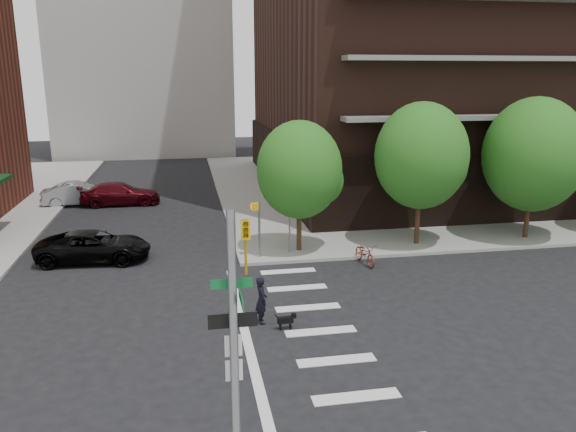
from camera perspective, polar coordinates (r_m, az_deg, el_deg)
name	(u,v)px	position (r m, az deg, el deg)	size (l,w,h in m)	color
ground	(231,339)	(18.78, -5.80, -12.33)	(120.00, 120.00, 0.00)	black
sidewalk_ne	(465,182)	(46.50, 17.57, 3.29)	(39.00, 33.00, 0.15)	gray
crosswalk	(297,333)	(19.05, 0.97, -11.83)	(3.85, 13.00, 0.01)	silver
tree_a	(299,170)	(26.16, 1.16, 4.71)	(4.00, 4.00, 5.90)	#301E11
tree_b	(421,156)	(27.91, 13.39, 5.97)	(4.50, 4.50, 6.65)	#301E11
tree_c	(534,155)	(30.83, 23.69, 5.73)	(5.00, 5.00, 6.80)	#301E11
traffic_signal	(237,390)	(10.90, -5.23, -17.23)	(0.90, 0.75, 6.00)	slate
pedestrian_signal	(266,220)	(25.78, -2.27, -0.43)	(2.18, 0.67, 2.60)	slate
parked_car_black	(94,247)	(27.22, -19.12, -2.95)	(5.04, 2.33, 1.40)	black
parked_car_maroon	(120,194)	(38.47, -16.69, 2.19)	(5.10, 2.07, 1.48)	#46090F
parked_car_silver	(79,194)	(39.14, -20.43, 2.12)	(4.64, 1.62, 1.53)	#94959B
scooter	(365,253)	(25.68, 7.84, -3.78)	(0.65, 1.87, 0.98)	maroon
dog_walker	(261,300)	(19.49, -2.72, -8.53)	(0.40, 0.61, 1.68)	black
dog	(286,320)	(19.21, -0.16, -10.50)	(0.64, 0.20, 0.54)	black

